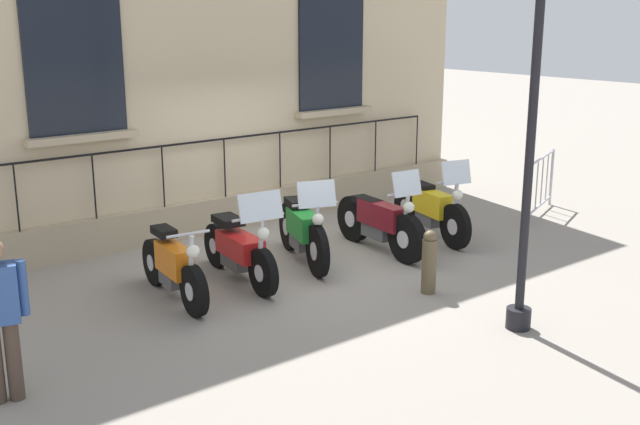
# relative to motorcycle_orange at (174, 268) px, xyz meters

# --- Properties ---
(ground_plane) EXTENTS (60.00, 60.00, 0.00)m
(ground_plane) POSITION_rel_motorcycle_orange_xyz_m (-0.29, 2.19, -0.41)
(ground_plane) COLOR gray
(building_facade) EXTENTS (0.82, 10.47, 7.12)m
(building_facade) POSITION_rel_motorcycle_orange_xyz_m (-2.70, 2.19, 3.06)
(building_facade) COLOR #C6B28E
(building_facade) RESTS_ON ground_plane
(motorcycle_orange) EXTENTS (1.89, 0.55, 1.00)m
(motorcycle_orange) POSITION_rel_motorcycle_orange_xyz_m (0.00, 0.00, 0.00)
(motorcycle_orange) COLOR black
(motorcycle_orange) RESTS_ON ground_plane
(motorcycle_red) EXTENTS (2.00, 0.72, 1.34)m
(motorcycle_red) POSITION_rel_motorcycle_orange_xyz_m (-0.07, 1.01, 0.02)
(motorcycle_red) COLOR black
(motorcycle_red) RESTS_ON ground_plane
(motorcycle_green) EXTENTS (1.93, 0.87, 1.31)m
(motorcycle_green) POSITION_rel_motorcycle_orange_xyz_m (-0.16, 2.14, 0.06)
(motorcycle_green) COLOR black
(motorcycle_green) RESTS_ON ground_plane
(motorcycle_maroon) EXTENTS (2.04, 0.59, 1.33)m
(motorcycle_maroon) POSITION_rel_motorcycle_orange_xyz_m (0.13, 3.36, 0.04)
(motorcycle_maroon) COLOR black
(motorcycle_maroon) RESTS_ON ground_plane
(motorcycle_yellow) EXTENTS (2.04, 0.73, 1.35)m
(motorcycle_yellow) POSITION_rel_motorcycle_orange_xyz_m (0.10, 4.49, 0.05)
(motorcycle_yellow) COLOR black
(motorcycle_yellow) RESTS_ON ground_plane
(lamppost) EXTENTS (0.38, 1.08, 4.58)m
(lamppost) POSITION_rel_motorcycle_orange_xyz_m (3.24, 2.61, 2.97)
(lamppost) COLOR black
(lamppost) RESTS_ON ground_plane
(crowd_barrier) EXTENTS (0.73, 1.74, 1.05)m
(crowd_barrier) POSITION_rel_motorcycle_orange_xyz_m (0.33, 6.95, 0.15)
(crowd_barrier) COLOR #B7B7BF
(crowd_barrier) RESTS_ON ground_plane
(bollard) EXTENTS (0.19, 0.19, 0.83)m
(bollard) POSITION_rel_motorcycle_orange_xyz_m (1.81, 2.64, 0.01)
(bollard) COLOR brown
(bollard) RESTS_ON ground_plane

